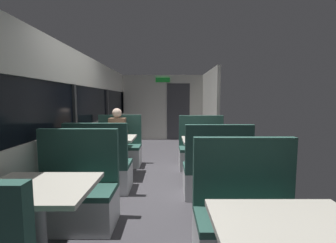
{
  "coord_description": "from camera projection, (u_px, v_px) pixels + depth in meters",
  "views": [
    {
      "loc": [
        0.18,
        -3.89,
        1.45
      ],
      "look_at": [
        0.19,
        1.66,
        0.9
      ],
      "focal_mm": 24.19,
      "sensor_mm": 36.0,
      "label": 1
    }
  ],
  "objects": [
    {
      "name": "ground_plane",
      "position": [
        157.0,
        182.0,
        4.02
      ],
      "size": [
        3.3,
        9.2,
        0.02
      ],
      "primitive_type": "cube",
      "color": "#423F44"
    },
    {
      "name": "carriage_window_panel_left",
      "position": [
        73.0,
        119.0,
        3.9
      ],
      "size": [
        0.09,
        8.48,
        2.3
      ],
      "color": "beige",
      "rests_on": "ground_plane"
    },
    {
      "name": "carriage_end_bulkhead",
      "position": [
        164.0,
        108.0,
        8.08
      ],
      "size": [
        2.9,
        0.11,
        2.3
      ],
      "color": "beige",
      "rests_on": "ground_plane"
    },
    {
      "name": "carriage_aisle_panel_right",
      "position": [
        209.0,
        109.0,
        6.89
      ],
      "size": [
        0.08,
        2.4,
        2.3
      ],
      "primitive_type": "cube",
      "color": "beige",
      "rests_on": "ground_plane"
    },
    {
      "name": "dining_table_near_window",
      "position": [
        38.0,
        198.0,
        1.87
      ],
      "size": [
        0.9,
        0.7,
        0.74
      ],
      "color": "#9E9EA3",
      "rests_on": "ground_plane"
    },
    {
      "name": "bench_near_window_facing_entry",
      "position": [
        74.0,
        197.0,
        2.6
      ],
      "size": [
        0.95,
        0.5,
        1.1
      ],
      "color": "silver",
      "rests_on": "ground_plane"
    },
    {
      "name": "dining_table_mid_window",
      "position": [
        110.0,
        143.0,
        4.23
      ],
      "size": [
        0.9,
        0.7,
        0.74
      ],
      "color": "#9E9EA3",
      "rests_on": "ground_plane"
    },
    {
      "name": "bench_mid_window_facing_end",
      "position": [
        99.0,
        171.0,
        3.56
      ],
      "size": [
        0.95,
        0.5,
        1.1
      ],
      "color": "silver",
      "rests_on": "ground_plane"
    },
    {
      "name": "bench_mid_window_facing_entry",
      "position": [
        119.0,
        150.0,
        4.96
      ],
      "size": [
        0.95,
        0.5,
        1.1
      ],
      "color": "silver",
      "rests_on": "ground_plane"
    },
    {
      "name": "dining_table_front_aisle",
      "position": [
        294.0,
        243.0,
        1.28
      ],
      "size": [
        0.9,
        0.7,
        0.74
      ],
      "color": "#9E9EA3",
      "rests_on": "ground_plane"
    },
    {
      "name": "bench_front_aisle_facing_entry",
      "position": [
        248.0,
        226.0,
        2.0
      ],
      "size": [
        0.95,
        0.5,
        1.1
      ],
      "color": "silver",
      "rests_on": "ground_plane"
    },
    {
      "name": "dining_table_rear_aisle",
      "position": [
        208.0,
        145.0,
        4.03
      ],
      "size": [
        0.9,
        0.7,
        0.74
      ],
      "color": "#9E9EA3",
      "rests_on": "ground_plane"
    },
    {
      "name": "bench_rear_aisle_facing_end",
      "position": [
        215.0,
        175.0,
        3.37
      ],
      "size": [
        0.95,
        0.5,
        1.1
      ],
      "color": "silver",
      "rests_on": "ground_plane"
    },
    {
      "name": "bench_rear_aisle_facing_entry",
      "position": [
        201.0,
        153.0,
        4.76
      ],
      "size": [
        0.95,
        0.5,
        1.1
      ],
      "color": "silver",
      "rests_on": "ground_plane"
    },
    {
      "name": "seated_passenger",
      "position": [
        118.0,
        142.0,
        4.86
      ],
      "size": [
        0.47,
        0.55,
        1.26
      ],
      "color": "#26262D",
      "rests_on": "ground_plane"
    }
  ]
}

